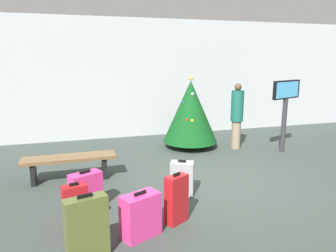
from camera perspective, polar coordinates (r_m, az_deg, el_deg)
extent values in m
plane|color=#38423D|center=(6.32, 8.71, -9.65)|extent=(16.00, 16.00, 0.00)
cube|color=#B7BCC1|center=(9.73, -1.32, 8.60)|extent=(16.00, 0.20, 3.47)
cylinder|color=#4C3319|center=(8.50, 3.97, -3.24)|extent=(0.12, 0.12, 0.16)
cone|color=#0F4719|center=(8.31, 4.06, 2.65)|extent=(1.43, 1.43, 1.61)
sphere|color=#F2D84C|center=(8.21, 4.15, 8.60)|extent=(0.12, 0.12, 0.12)
sphere|color=silver|center=(8.11, 4.46, 5.78)|extent=(0.08, 0.08, 0.08)
sphere|color=yellow|center=(7.94, 4.40, 0.97)|extent=(0.08, 0.08, 0.08)
sphere|color=blue|center=(8.14, 2.79, 4.33)|extent=(0.08, 0.08, 0.08)
sphere|color=yellow|center=(8.37, 3.67, 5.95)|extent=(0.08, 0.08, 0.08)
sphere|color=red|center=(7.95, 3.44, 1.15)|extent=(0.08, 0.08, 0.08)
cylinder|color=#333338|center=(8.45, 20.13, 0.09)|extent=(0.12, 0.12, 1.35)
cube|color=black|center=(8.32, 20.58, 6.18)|extent=(0.97, 0.43, 0.45)
cube|color=#4CB2F2|center=(8.28, 20.77, 6.14)|extent=(0.85, 0.33, 0.38)
cube|color=brown|center=(6.40, -17.39, -5.51)|extent=(1.75, 0.44, 0.06)
cube|color=black|center=(6.52, -23.07, -7.82)|extent=(0.08, 0.35, 0.42)
cube|color=black|center=(6.49, -11.42, -7.16)|extent=(0.08, 0.35, 0.42)
cylinder|color=gray|center=(8.48, 12.15, -1.52)|extent=(0.24, 0.24, 0.74)
cylinder|color=#19594C|center=(8.34, 12.38, 3.58)|extent=(0.35, 0.35, 0.79)
sphere|color=brown|center=(8.29, 12.53, 6.89)|extent=(0.18, 0.18, 0.18)
cube|color=#59602D|center=(4.00, -14.44, -17.37)|extent=(0.53, 0.30, 0.76)
cube|color=black|center=(3.82, -14.76, -12.09)|extent=(0.18, 0.07, 0.04)
cube|color=#9EA0A5|center=(5.53, 2.53, -9.45)|extent=(0.46, 0.39, 0.59)
cube|color=black|center=(5.42, 2.56, -6.35)|extent=(0.14, 0.08, 0.04)
cube|color=#B2191E|center=(4.68, -16.35, -13.82)|extent=(0.36, 0.24, 0.63)
cube|color=black|center=(4.55, -16.60, -10.01)|extent=(0.12, 0.06, 0.04)
cube|color=#B2191E|center=(4.63, 1.54, -13.05)|extent=(0.38, 0.32, 0.71)
cube|color=black|center=(4.49, 1.57, -8.72)|extent=(0.12, 0.08, 0.04)
cube|color=#E5388C|center=(5.18, -14.57, -11.33)|extent=(0.53, 0.41, 0.60)
cube|color=black|center=(5.06, -14.76, -8.00)|extent=(0.17, 0.10, 0.04)
cube|color=#E5388C|center=(4.34, -4.95, -15.79)|extent=(0.58, 0.46, 0.59)
cube|color=black|center=(4.20, -5.03, -11.97)|extent=(0.17, 0.10, 0.04)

